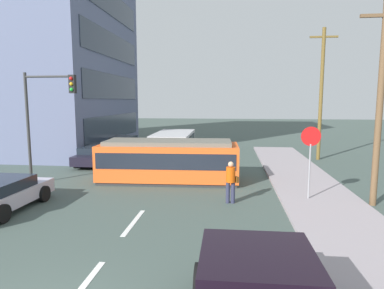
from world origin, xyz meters
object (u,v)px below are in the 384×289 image
Objects in this scene: city_bus at (174,143)px; stop_sign at (310,148)px; parked_sedan_mid at (1,194)px; utility_pole_mid at (321,92)px; parked_sedan_furthest at (124,143)px; pedestrian_crossing at (231,180)px; parked_sedan_far at (99,154)px; traffic_light_mast at (46,108)px; streetcar_tram at (169,160)px; utility_pole_near at (380,101)px.

stop_sign reaches higher than city_bus.
parked_sedan_mid is 19.44m from utility_pole_mid.
parked_sedan_mid is 0.46× the size of utility_pole_mid.
parked_sedan_mid is at bearing -168.38° from stop_sign.
utility_pole_mid is at bearing -9.36° from parked_sedan_furthest.
city_bus is 1.43× the size of parked_sedan_furthest.
stop_sign is 0.33× the size of utility_pole_mid.
pedestrian_crossing is 0.37× the size of parked_sedan_far.
traffic_light_mast reaches higher than parked_sedan_far.
pedestrian_crossing is 11.07m from parked_sedan_far.
streetcar_tram is 1.70× the size of parked_sedan_mid.
parked_sedan_furthest is at bearing 150.89° from city_bus.
streetcar_tram is at bearing 160.72° from utility_pole_near.
utility_pole_mid is at bearing 38.57° from streetcar_tram.
parked_sedan_furthest is 0.46× the size of utility_pole_mid.
traffic_light_mast is (-0.29, 3.86, 3.07)m from parked_sedan_mid.
parked_sedan_far is at bearing -167.05° from utility_pole_mid.
parked_sedan_far is 0.85× the size of traffic_light_mast.
utility_pole_mid is (9.10, 7.25, 3.50)m from streetcar_tram.
streetcar_tram is at bearing -60.80° from parked_sedan_furthest.
traffic_light_mast is (-5.59, -1.33, 2.63)m from streetcar_tram.
streetcar_tram is 0.79× the size of utility_pole_mid.
traffic_light_mast is at bearing -94.02° from parked_sedan_far.
city_bus is at bearing 61.27° from traffic_light_mast.
streetcar_tram is 6.57m from parked_sedan_far.
utility_pole_mid reaches higher than parked_sedan_far.
city_bus is 3.47× the size of pedestrian_crossing.
parked_sedan_furthest is 0.76× the size of traffic_light_mast.
utility_pole_near is 0.88× the size of utility_pole_mid.
parked_sedan_far is (0.08, 9.15, 0.00)m from parked_sedan_mid.
streetcar_tram is 12.15m from utility_pole_mid.
traffic_light_mast is 17.04m from utility_pole_mid.
traffic_light_mast reaches higher than pedestrian_crossing.
parked_sedan_furthest is at bearing 137.85° from utility_pole_near.
streetcar_tram is 6.32m from traffic_light_mast.
parked_sedan_mid is 0.76× the size of traffic_light_mast.
utility_pole_mid is at bearing 40.83° from parked_sedan_mid.
utility_pole_near reaches higher than parked_sedan_mid.
traffic_light_mast is (-11.78, 1.50, 1.50)m from stop_sign.
city_bus is at bearing 97.47° from streetcar_tram.
utility_pole_near is at bearing 3.62° from pedestrian_crossing.
streetcar_tram is at bearing 44.38° from parked_sedan_mid.
traffic_light_mast is at bearing -91.08° from parked_sedan_furthest.
traffic_light_mast is at bearing -149.71° from utility_pole_mid.
parked_sedan_furthest is at bearing 170.64° from utility_pole_mid.
traffic_light_mast reaches higher than streetcar_tram.
pedestrian_crossing is 0.31× the size of traffic_light_mast.
stop_sign is at bearing -24.58° from streetcar_tram.
utility_pole_near is at bearing 8.97° from parked_sedan_mid.
parked_sedan_furthest is 1.41× the size of stop_sign.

